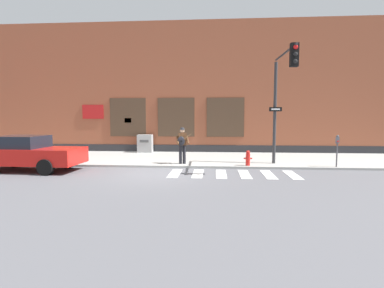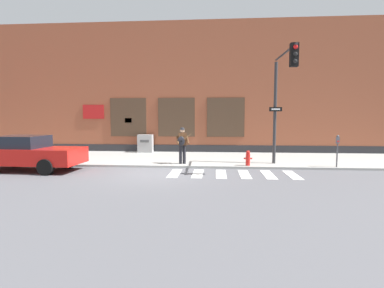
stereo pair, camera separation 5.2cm
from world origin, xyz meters
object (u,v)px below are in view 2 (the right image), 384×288
busker (182,143)px  parking_meter (337,146)px  utility_box (145,143)px  traffic_light (282,88)px  fire_hydrant (248,158)px  red_car (27,153)px

busker → parking_meter: busker is taller
utility_box → parking_meter: bearing=-26.3°
traffic_light → utility_box: bearing=144.4°
utility_box → fire_hydrant: bearing=-39.0°
fire_hydrant → red_car: bearing=-171.1°
parking_meter → utility_box: size_ratio=1.28×
red_car → utility_box: bearing=59.4°
busker → traffic_light: bearing=-9.1°
parking_meter → fire_hydrant: bearing=178.8°
traffic_light → parking_meter: traffic_light is taller
utility_box → red_car: bearing=-120.6°
traffic_light → utility_box: (-7.30, 5.23, -2.93)m
red_car → traffic_light: size_ratio=0.93×
red_car → utility_box: red_car is taller
traffic_light → parking_meter: (2.56, 0.35, -2.54)m
busker → fire_hydrant: busker is taller
busker → utility_box: bearing=122.3°
utility_box → traffic_light: bearing=-35.6°
traffic_light → fire_hydrant: bearing=162.6°
traffic_light → fire_hydrant: traffic_light is taller
red_car → utility_box: (3.73, 6.31, -0.11)m
utility_box → busker: bearing=-57.7°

